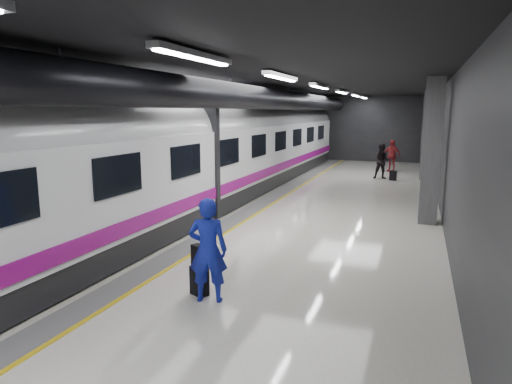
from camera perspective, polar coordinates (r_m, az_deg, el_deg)
The scene contains 9 objects.
ground at distance 14.11m, azimuth 1.83°, elevation -4.22°, with size 40.00×40.00×0.00m, color silver.
platform_hall at distance 14.67m, azimuth 1.99°, elevation 10.28°, with size 10.02×40.02×4.51m.
train at distance 15.05m, azimuth -10.01°, elevation 4.54°, with size 3.05×38.00×4.05m.
traveler_main at distance 8.45m, azimuth -6.02°, elevation -7.22°, with size 0.71×0.47×1.95m, color #1C20D4.
suitcase_main at distance 8.95m, azimuth -7.09°, elevation -10.95°, with size 0.34×0.22×0.56m, color black.
shoulder_bag at distance 8.76m, azimuth -7.08°, elevation -7.99°, with size 0.32×0.17×0.43m, color black.
traveler_far_a at distance 24.62m, azimuth 15.50°, elevation 3.72°, with size 0.89×0.69×1.83m, color black.
traveler_far_b at distance 27.75m, azimuth 16.59°, elevation 4.37°, with size 1.09×0.45×1.86m, color maroon.
suitcase_far at distance 24.30m, azimuth 16.76°, elevation 1.99°, with size 0.33×0.22×0.49m, color black.
Camera 1 is at (4.18, -13.02, 3.48)m, focal length 32.00 mm.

